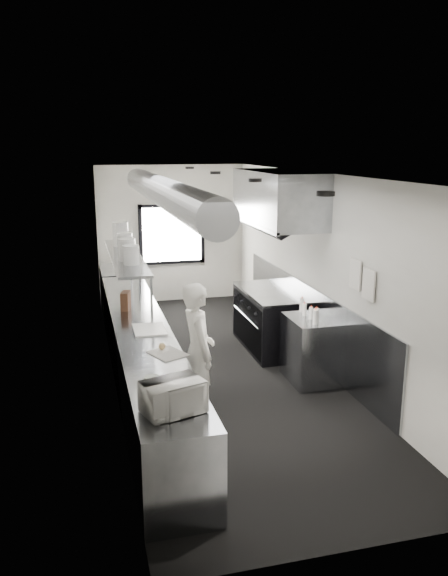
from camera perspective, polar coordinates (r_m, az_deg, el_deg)
floor at (r=8.43m, az=-0.51°, el=-8.10°), size 3.00×8.00×0.01m
ceiling at (r=7.82m, az=-0.55°, el=11.28°), size 3.00×8.00×0.01m
wall_back at (r=11.86m, az=-5.22°, el=5.36°), size 3.00×0.02×2.80m
wall_front at (r=4.41m, az=12.32°, el=-10.00°), size 3.00×0.02×2.80m
wall_left at (r=7.79m, az=-11.30°, el=0.59°), size 0.02×8.00×2.80m
wall_right at (r=8.49m, az=9.35°, el=1.77°), size 0.02×8.00×2.80m
wall_cladding at (r=8.96m, az=8.25°, el=-3.16°), size 0.03×5.50×1.10m
hvac_duct at (r=8.09m, az=-6.13°, el=9.52°), size 0.40×6.40×0.40m
service_window at (r=11.83m, az=-5.19°, el=5.34°), size 1.36×0.05×1.25m
exhaust_hood at (r=8.83m, az=5.34°, el=8.87°), size 0.81×2.20×0.88m
prep_counter at (r=7.62m, az=-8.08°, el=-7.07°), size 0.70×6.00×0.90m
pass_shelf at (r=8.76m, az=-9.72°, el=3.04°), size 0.45×3.00×0.68m
range at (r=9.18m, az=4.73°, el=-3.15°), size 0.88×1.60×0.94m
bottle_station at (r=7.99m, az=8.79°, el=-6.07°), size 0.65×0.80×0.90m
far_work_table at (r=11.14m, az=-10.28°, el=-0.36°), size 0.70×1.20×0.90m
notice_sheet_a at (r=7.37m, az=12.93°, el=1.34°), size 0.02×0.28×0.38m
notice_sheet_b at (r=7.09m, az=14.19°, el=0.34°), size 0.02×0.28×0.38m
line_cook at (r=6.73m, az=-2.61°, el=-6.37°), size 0.44×0.63×1.66m
microwave at (r=5.09m, az=-5.11°, el=-10.74°), size 0.57×0.49×0.29m
deli_tub_a at (r=5.64m, az=-7.15°, el=-9.26°), size 0.15×0.15×0.11m
deli_tub_b at (r=5.65m, az=-7.36°, el=-9.34°), size 0.15×0.15×0.09m
newspaper at (r=6.49m, az=-5.63°, el=-6.51°), size 0.46×0.50×0.01m
small_plate at (r=6.59m, az=-6.16°, el=-6.17°), size 0.19×0.19×0.01m
pastry at (r=6.58m, az=-6.17°, el=-5.78°), size 0.08×0.08×0.08m
cutting_board at (r=7.33m, az=-7.41°, el=-4.10°), size 0.40×0.53×0.02m
knife_block at (r=8.25m, az=-9.76°, el=-1.25°), size 0.17×0.26×0.26m
plate_stack_a at (r=8.02m, az=-9.22°, el=3.27°), size 0.25×0.25×0.26m
plate_stack_b at (r=8.30m, az=-9.65°, el=3.80°), size 0.29×0.29×0.32m
plate_stack_c at (r=8.79m, az=-9.81°, el=4.36°), size 0.26×0.26×0.32m
plate_stack_d at (r=9.52m, az=-10.25°, el=5.31°), size 0.32×0.32×0.40m
squeeze_bottle_a at (r=7.57m, az=9.07°, el=-2.87°), size 0.07×0.07×0.20m
squeeze_bottle_b at (r=7.65m, az=9.19°, el=-2.71°), size 0.07×0.07×0.19m
squeeze_bottle_c at (r=7.79m, az=8.65°, el=-2.50°), size 0.07×0.07×0.16m
squeeze_bottle_d at (r=7.93m, az=8.00°, el=-2.14°), size 0.08×0.08×0.17m
squeeze_bottle_e at (r=8.09m, az=7.77°, el=-1.69°), size 0.08×0.08×0.20m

